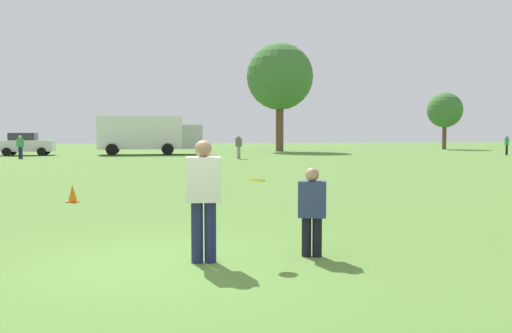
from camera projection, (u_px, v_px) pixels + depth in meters
ground_plane at (162, 266)px, 7.98m from camera, size 164.31×164.31×0.00m
player_thrower at (203, 194)px, 8.10m from camera, size 0.52×0.31×1.82m
player_defender at (312, 207)px, 8.51m from camera, size 0.48×0.34×1.39m
frisbee at (257, 180)px, 8.28m from camera, size 0.28×0.27×0.10m
traffic_cone at (73, 194)px, 15.12m from camera, size 0.32×0.32×0.48m
parked_car_center at (26, 144)px, 44.33m from camera, size 4.28×2.38×1.82m
box_truck at (148, 134)px, 45.84m from camera, size 8.61×3.28×3.18m
bystander_sideline_watcher at (20, 146)px, 39.16m from camera, size 0.52×0.44×1.64m
bystander_far_jogger at (239, 145)px, 38.64m from camera, size 0.48×0.54×1.70m
bystander_field_marshal at (507, 144)px, 44.94m from camera, size 0.48×0.50×1.61m
tree_east_birch at (280, 77)px, 52.85m from camera, size 6.41×6.41×10.41m
tree_east_oak at (445, 110)px, 59.21m from camera, size 3.77×3.77×6.12m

